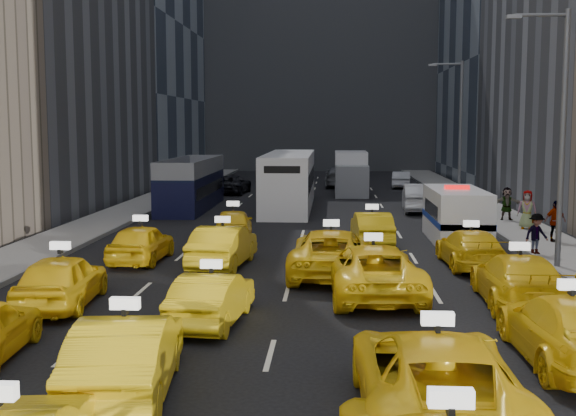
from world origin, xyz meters
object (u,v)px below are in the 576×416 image
object	(u,v)px
double_decker	(191,184)
box_truck	(351,173)
city_bus	(289,181)
nypd_van	(456,216)

from	to	relation	value
double_decker	box_truck	size ratio (longest dim) A/B	1.54
double_decker	box_truck	xyz separation A→B (m)	(9.93, 9.89, 0.04)
city_bus	box_truck	size ratio (longest dim) A/B	1.91
nypd_van	box_truck	size ratio (longest dim) A/B	0.85
nypd_van	double_decker	distance (m)	18.09
nypd_van	double_decker	bearing A→B (deg)	142.46
double_decker	box_truck	world-z (taller)	box_truck
nypd_van	city_bus	distance (m)	14.60
double_decker	city_bus	world-z (taller)	city_bus
nypd_van	box_truck	xyz separation A→B (m)	(-4.04, 21.38, 0.41)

